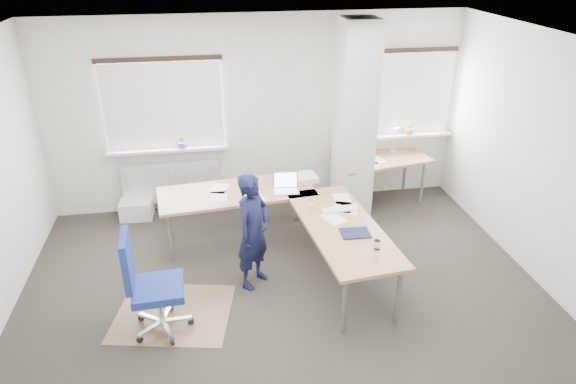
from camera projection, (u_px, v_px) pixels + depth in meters
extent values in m
plane|color=#282420|center=(286.00, 300.00, 5.80)|extent=(6.00, 6.00, 0.00)
cube|color=beige|center=(257.00, 114.00, 7.39)|extent=(6.00, 0.04, 2.80)
cube|color=beige|center=(357.00, 374.00, 2.98)|extent=(6.00, 0.04, 2.80)
cube|color=beige|center=(554.00, 168.00, 5.64)|extent=(0.04, 5.00, 2.80)
cube|color=white|center=(285.00, 47.00, 4.56)|extent=(6.00, 5.00, 0.04)
cube|color=beige|center=(355.00, 122.00, 7.11)|extent=(0.50, 0.50, 2.78)
cube|color=white|center=(164.00, 106.00, 7.08)|extent=(1.60, 0.04, 1.20)
cube|color=white|center=(163.00, 106.00, 7.05)|extent=(1.60, 0.02, 1.20)
cube|color=white|center=(168.00, 149.00, 7.29)|extent=(1.70, 0.20, 0.04)
cube|color=white|center=(411.00, 94.00, 7.63)|extent=(1.20, 0.04, 1.20)
cube|color=white|center=(412.00, 94.00, 7.59)|extent=(1.20, 0.02, 1.20)
cube|color=white|center=(408.00, 135.00, 7.84)|extent=(1.30, 0.20, 0.04)
cube|color=silver|center=(172.00, 182.00, 7.55)|extent=(1.40, 0.10, 0.60)
cylinder|color=#693D87|center=(182.00, 145.00, 7.28)|extent=(0.12, 0.12, 0.08)
imported|color=#2A6628|center=(182.00, 142.00, 7.26)|extent=(0.09, 0.06, 0.17)
cylinder|color=#AD5F42|center=(409.00, 131.00, 7.79)|extent=(0.12, 0.12, 0.08)
imported|color=#2A6628|center=(409.00, 129.00, 7.78)|extent=(0.09, 0.07, 0.17)
cube|color=brown|center=(174.00, 313.00, 5.59)|extent=(1.41, 1.27, 0.01)
cube|color=white|center=(137.00, 209.00, 7.45)|extent=(0.47, 0.34, 0.27)
cube|color=olive|center=(237.00, 193.00, 6.66)|extent=(2.07, 1.00, 0.04)
cube|color=olive|center=(342.00, 227.00, 5.86)|extent=(1.00, 2.07, 0.04)
cylinder|color=gray|center=(171.00, 238.00, 6.34)|extent=(0.05, 0.05, 0.69)
cylinder|color=gray|center=(167.00, 215.00, 6.86)|extent=(0.05, 0.05, 0.69)
cylinder|color=gray|center=(296.00, 199.00, 7.29)|extent=(0.05, 0.05, 0.69)
cylinder|color=gray|center=(344.00, 306.00, 5.17)|extent=(0.05, 0.05, 0.69)
cylinder|color=gray|center=(398.00, 296.00, 5.32)|extent=(0.05, 0.05, 0.69)
cylinder|color=gray|center=(337.00, 215.00, 6.87)|extent=(0.05, 0.05, 0.69)
cube|color=#B7B7BC|center=(286.00, 191.00, 6.63)|extent=(0.35, 0.26, 0.01)
cube|color=#B7B7BC|center=(286.00, 179.00, 6.69)|extent=(0.33, 0.07, 0.22)
cube|color=silver|center=(286.00, 179.00, 6.69)|extent=(0.29, 0.06, 0.19)
cube|color=white|center=(340.00, 209.00, 6.18)|extent=(0.45, 0.19, 0.02)
cube|color=#131233|center=(355.00, 233.00, 5.68)|extent=(0.33, 0.25, 0.01)
cube|color=silver|center=(300.00, 178.00, 6.93)|extent=(0.49, 0.38, 0.07)
imported|color=white|center=(311.00, 207.00, 6.19)|extent=(0.08, 0.08, 0.07)
cylinder|color=silver|center=(377.00, 245.00, 5.39)|extent=(0.07, 0.07, 0.10)
cube|color=olive|center=(382.00, 159.00, 7.66)|extent=(1.50, 0.93, 0.04)
cylinder|color=gray|center=(351.00, 194.00, 7.43)|extent=(0.05, 0.05, 0.69)
cylinder|color=gray|center=(423.00, 182.00, 7.80)|extent=(0.05, 0.05, 0.69)
cylinder|color=gray|center=(337.00, 180.00, 7.86)|extent=(0.05, 0.05, 0.69)
cylinder|color=gray|center=(405.00, 170.00, 8.22)|extent=(0.05, 0.05, 0.69)
cube|color=#B7B7BC|center=(355.00, 158.00, 7.64)|extent=(0.40, 0.37, 0.01)
cube|color=#B7B7BC|center=(350.00, 149.00, 7.67)|extent=(0.30, 0.21, 0.22)
cube|color=silver|center=(350.00, 149.00, 7.67)|extent=(0.26, 0.18, 0.19)
cylinder|color=silver|center=(393.00, 151.00, 7.88)|extent=(0.10, 0.10, 0.02)
cylinder|color=silver|center=(395.00, 139.00, 7.80)|extent=(0.02, 0.16, 0.38)
cylinder|color=silver|center=(399.00, 128.00, 7.59)|extent=(0.02, 0.29, 0.13)
cone|color=silver|center=(402.00, 133.00, 7.48)|extent=(0.14, 0.16, 0.17)
cube|color=navy|center=(158.00, 289.00, 5.16)|extent=(0.53, 0.53, 0.09)
cube|color=navy|center=(127.00, 261.00, 4.94)|extent=(0.09, 0.44, 0.55)
cylinder|color=silver|center=(161.00, 306.00, 5.25)|extent=(0.07, 0.07, 0.37)
cylinder|color=black|center=(191.00, 321.00, 5.42)|extent=(0.07, 0.04, 0.07)
cylinder|color=black|center=(171.00, 308.00, 5.62)|extent=(0.05, 0.07, 0.07)
cylinder|color=black|center=(141.00, 318.00, 5.47)|extent=(0.07, 0.06, 0.07)
cylinder|color=black|center=(140.00, 340.00, 5.17)|extent=(0.07, 0.07, 0.07)
cylinder|color=black|center=(172.00, 342.00, 5.14)|extent=(0.05, 0.07, 0.07)
imported|color=black|center=(253.00, 231.00, 5.79)|extent=(0.59, 0.61, 1.40)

